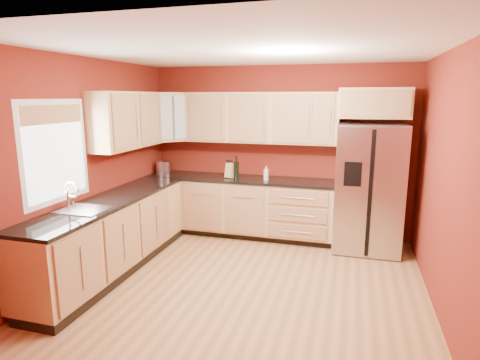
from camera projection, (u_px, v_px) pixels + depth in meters
The scene contains 23 objects.
floor at pixel (244, 287), 4.58m from camera, with size 4.00×4.00×0.00m, color olive.
ceiling at pixel (245, 50), 4.05m from camera, with size 4.00×4.00×0.00m, color white.
wall_back at pixel (278, 152), 6.20m from camera, with size 4.00×0.04×2.60m, color maroon.
wall_front at pixel (158, 236), 2.43m from camera, with size 4.00×0.04×2.60m, color maroon.
wall_left at pixel (85, 167), 4.85m from camera, with size 0.04×4.00×2.60m, color maroon.
wall_right at pixel (449, 187), 3.78m from camera, with size 0.04×4.00×2.60m, color maroon.
base_cabinets_back at pixel (239, 208), 6.24m from camera, with size 2.90×0.60×0.88m, color tan.
base_cabinets_left at pixel (112, 237), 4.95m from camera, with size 0.60×2.80×0.88m, color tan.
countertop_back at pixel (239, 179), 6.14m from camera, with size 2.90×0.62×0.04m, color black.
countertop_left at pixel (110, 201), 4.85m from camera, with size 0.62×2.80×0.04m, color black.
upper_cabinets_back at pixel (261, 118), 6.01m from camera, with size 2.30×0.33×0.75m, color tan.
upper_cabinets_left at pixel (127, 120), 5.38m from camera, with size 0.33×1.35×0.75m, color tan.
corner_upper_cabinet at pixel (169, 117), 6.23m from camera, with size 0.62×0.33×0.75m, color tan.
over_fridge_cabinet at pixel (374, 103), 5.40m from camera, with size 0.92×0.60×0.40m, color tan.
refrigerator at pixel (369, 188), 5.57m from camera, with size 0.90×0.75×1.78m, color #B1B0B5.
window at pixel (56, 152), 4.33m from camera, with size 0.03×0.90×1.00m, color white.
sink_faucet at pixel (82, 197), 4.35m from camera, with size 0.50×0.42×0.30m, color silver, non-canonical shape.
canister_left at pixel (160, 167), 6.42m from camera, with size 0.13×0.13×0.20m, color #B1B0B5.
canister_right at pixel (167, 168), 6.45m from camera, with size 0.12×0.12×0.19m, color #B1B0B5.
wine_bottle_a at pixel (236, 167), 6.10m from camera, with size 0.07×0.07×0.33m, color black, non-canonical shape.
wine_bottle_b at pixel (236, 168), 6.04m from camera, with size 0.07×0.07×0.32m, color black, non-canonical shape.
knife_block at pixel (230, 170), 6.10m from camera, with size 0.11×0.10×0.23m, color tan.
soap_dispenser at pixel (266, 173), 5.93m from camera, with size 0.07×0.07×0.21m, color white.
Camera 1 is at (1.11, -4.09, 2.13)m, focal length 30.00 mm.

